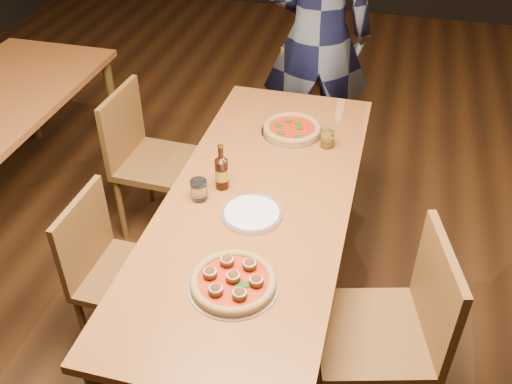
% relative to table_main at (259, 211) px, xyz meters
% --- Properties ---
extents(ground, '(9.00, 9.00, 0.00)m').
position_rel_table_main_xyz_m(ground, '(0.00, 0.00, -0.68)').
color(ground, black).
extents(table_main, '(0.80, 2.00, 0.75)m').
position_rel_table_main_xyz_m(table_main, '(0.00, 0.00, 0.00)').
color(table_main, brown).
rests_on(table_main, ground).
extents(chair_main_nw, '(0.41, 0.41, 0.85)m').
position_rel_table_main_xyz_m(chair_main_nw, '(-0.53, -0.30, -0.25)').
color(chair_main_nw, brown).
rests_on(chair_main_nw, ground).
extents(chair_main_sw, '(0.44, 0.44, 0.91)m').
position_rel_table_main_xyz_m(chair_main_sw, '(-0.72, 0.54, -0.22)').
color(chair_main_sw, brown).
rests_on(chair_main_sw, ground).
extents(chair_main_e, '(0.55, 0.55, 0.97)m').
position_rel_table_main_xyz_m(chair_main_e, '(0.57, -0.39, -0.20)').
color(chair_main_e, brown).
rests_on(chair_main_e, ground).
extents(chair_end, '(0.55, 0.55, 0.91)m').
position_rel_table_main_xyz_m(chair_end, '(0.07, 1.24, -0.23)').
color(chair_end, brown).
rests_on(chair_end, ground).
extents(pizza_meatball, '(0.34, 0.34, 0.06)m').
position_rel_table_main_xyz_m(pizza_meatball, '(0.04, -0.53, 0.09)').
color(pizza_meatball, '#B7B7BF').
rests_on(pizza_meatball, table_main).
extents(pizza_margherita, '(0.32, 0.32, 0.04)m').
position_rel_table_main_xyz_m(pizza_margherita, '(0.03, 0.57, 0.09)').
color(pizza_margherita, '#B7B7BF').
rests_on(pizza_margherita, table_main).
extents(plate_stack, '(0.25, 0.25, 0.02)m').
position_rel_table_main_xyz_m(plate_stack, '(0.00, -0.13, 0.08)').
color(plate_stack, white).
rests_on(plate_stack, table_main).
extents(beer_bottle, '(0.06, 0.06, 0.22)m').
position_rel_table_main_xyz_m(beer_bottle, '(-0.18, 0.04, 0.15)').
color(beer_bottle, black).
rests_on(beer_bottle, table_main).
extents(water_glass, '(0.07, 0.07, 0.09)m').
position_rel_table_main_xyz_m(water_glass, '(-0.25, -0.07, 0.12)').
color(water_glass, white).
rests_on(water_glass, table_main).
extents(amber_glass, '(0.07, 0.07, 0.09)m').
position_rel_table_main_xyz_m(amber_glass, '(0.22, 0.49, 0.11)').
color(amber_glass, '#916910').
rests_on(amber_glass, table_main).
extents(diner, '(0.77, 0.59, 1.87)m').
position_rel_table_main_xyz_m(diner, '(0.01, 1.39, 0.26)').
color(diner, black).
rests_on(diner, ground).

